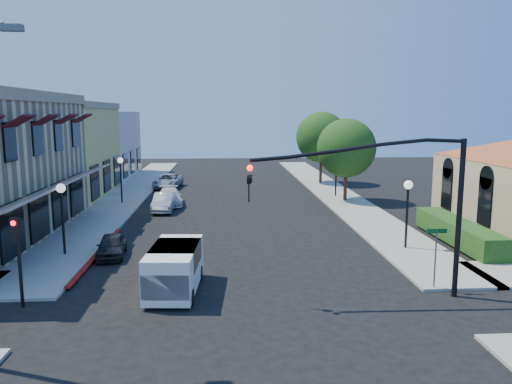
{
  "coord_description": "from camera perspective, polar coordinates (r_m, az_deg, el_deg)",
  "views": [
    {
      "loc": [
        -0.73,
        -16.1,
        6.94
      ],
      "look_at": [
        1.05,
        10.92,
        2.6
      ],
      "focal_mm": 35.0,
      "sensor_mm": 36.0,
      "label": 1
    }
  ],
  "objects": [
    {
      "name": "parked_car_b",
      "position": [
        35.91,
        -10.47,
        -1.15
      ],
      "size": [
        1.42,
        3.9,
        1.28
      ],
      "primitive_type": "imported",
      "rotation": [
        0.0,
        0.0,
        -0.02
      ],
      "color": "#B5B7BA",
      "rests_on": "ground"
    },
    {
      "name": "yellow_stucco_building",
      "position": [
        44.73,
        -23.11,
        4.35
      ],
      "size": [
        10.0,
        12.0,
        7.6
      ],
      "primitive_type": "cube",
      "color": "tan",
      "rests_on": "ground"
    },
    {
      "name": "street_tree_b",
      "position": [
        49.1,
        7.47,
        6.23
      ],
      "size": [
        4.94,
        4.94,
        7.02
      ],
      "color": "#362015",
      "rests_on": "ground"
    },
    {
      "name": "hedge",
      "position": [
        28.86,
        21.98,
        -5.49
      ],
      "size": [
        1.4,
        8.0,
        1.1
      ],
      "primitive_type": "cube",
      "color": "#184513",
      "rests_on": "ground"
    },
    {
      "name": "sidewalk_left",
      "position": [
        44.38,
        -14.13,
        -0.09
      ],
      "size": [
        3.5,
        50.0,
        0.12
      ],
      "primitive_type": "cube",
      "color": "gray",
      "rests_on": "ground"
    },
    {
      "name": "street_name_sign",
      "position": [
        20.74,
        19.87,
        -6.09
      ],
      "size": [
        0.8,
        0.06,
        2.5
      ],
      "color": "#595B5E",
      "rests_on": "ground"
    },
    {
      "name": "signal_mast_arm",
      "position": [
        19.01,
        16.56,
        0.09
      ],
      "size": [
        8.01,
        0.39,
        6.0
      ],
      "color": "black",
      "rests_on": "ground"
    },
    {
      "name": "parked_car_c",
      "position": [
        38.26,
        -9.82,
        -0.54
      ],
      "size": [
        2.31,
        4.46,
        1.24
      ],
      "primitive_type": "imported",
      "rotation": [
        0.0,
        0.0,
        0.14
      ],
      "color": "silver",
      "rests_on": "ground"
    },
    {
      "name": "lamppost_right_near",
      "position": [
        26.15,
        16.96,
        -0.55
      ],
      "size": [
        0.44,
        0.44,
        3.57
      ],
      "color": "black",
      "rests_on": "ground"
    },
    {
      "name": "parked_car_d",
      "position": [
        46.91,
        -10.04,
        1.25
      ],
      "size": [
        2.7,
        4.85,
        1.28
      ],
      "primitive_type": "imported",
      "rotation": [
        0.0,
        0.0,
        -0.13
      ],
      "color": "#A8ABAD",
      "rests_on": "ground"
    },
    {
      "name": "ground",
      "position": [
        17.55,
        -1.11,
        -14.19
      ],
      "size": [
        120.0,
        120.0,
        0.0
      ],
      "primitive_type": "plane",
      "color": "black",
      "rests_on": "ground"
    },
    {
      "name": "secondary_signal",
      "position": [
        19.51,
        -25.64,
        -5.51
      ],
      "size": [
        0.28,
        0.42,
        3.32
      ],
      "color": "black",
      "rests_on": "ground"
    },
    {
      "name": "sidewalk_right",
      "position": [
        44.67,
        8.53,
        0.14
      ],
      "size": [
        3.5,
        50.0,
        0.12
      ],
      "primitive_type": "cube",
      "color": "gray",
      "rests_on": "ground"
    },
    {
      "name": "white_van",
      "position": [
        19.78,
        -9.32,
        -8.37
      ],
      "size": [
        2.04,
        4.17,
        1.8
      ],
      "color": "white",
      "rests_on": "ground"
    },
    {
      "name": "curb_red_strip",
      "position": [
        25.83,
        -17.57,
        -6.92
      ],
      "size": [
        0.25,
        10.0,
        0.06
      ],
      "primitive_type": "cube",
      "color": "maroon",
      "rests_on": "ground"
    },
    {
      "name": "pink_stucco_building",
      "position": [
        56.19,
        -19.08,
        5.1
      ],
      "size": [
        10.0,
        12.0,
        7.0
      ],
      "primitive_type": "cube",
      "color": "beige",
      "rests_on": "ground"
    },
    {
      "name": "lamppost_right_far",
      "position": [
        41.37,
        9.16,
        3.15
      ],
      "size": [
        0.44,
        0.44,
        3.57
      ],
      "color": "black",
      "rests_on": "ground"
    },
    {
      "name": "street_tree_a",
      "position": [
        39.37,
        10.29,
        4.96
      ],
      "size": [
        4.56,
        4.56,
        6.48
      ],
      "color": "#362015",
      "rests_on": "ground"
    },
    {
      "name": "lamppost_left_near",
      "position": [
        25.67,
        -21.33,
        -0.95
      ],
      "size": [
        0.44,
        0.44,
        3.57
      ],
      "color": "black",
      "rests_on": "ground"
    },
    {
      "name": "lamppost_left_far",
      "position": [
        39.11,
        -15.22,
        2.61
      ],
      "size": [
        0.44,
        0.44,
        3.57
      ],
      "color": "black",
      "rests_on": "ground"
    },
    {
      "name": "parked_car_a",
      "position": [
        25.31,
        -16.21,
        -5.91
      ],
      "size": [
        1.59,
        3.28,
        1.08
      ],
      "primitive_type": "imported",
      "rotation": [
        0.0,
        0.0,
        0.1
      ],
      "color": "black",
      "rests_on": "ground"
    }
  ]
}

